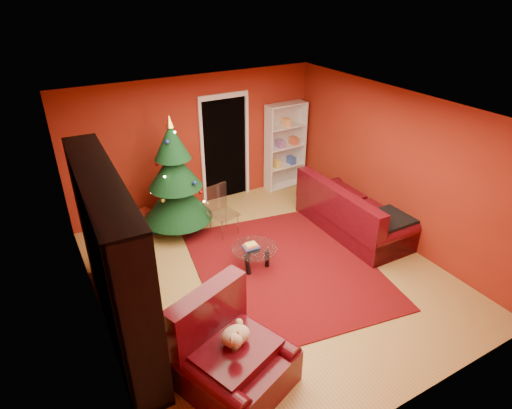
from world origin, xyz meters
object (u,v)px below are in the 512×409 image
media_unit (113,258)px  christmas_tree (175,178)px  dog (235,336)px  white_bookshelf (285,147)px  coffee_table (255,257)px  rug (286,267)px  gift_box_green (182,225)px  sofa (354,207)px  acrylic_chair (224,214)px  armchair (236,355)px  gift_box_red (145,215)px  gift_box_teal (158,223)px

media_unit → christmas_tree: size_ratio=1.34×
christmas_tree → dog: 3.55m
white_bookshelf → coffee_table: 3.20m
rug → white_bookshelf: 3.19m
gift_box_green → coffee_table: 1.73m
white_bookshelf → media_unit: bearing=-150.1°
sofa → rug: bearing=103.2°
rug → acrylic_chair: 1.52m
armchair → sofa: 3.94m
dog → gift_box_red: bearing=67.3°
christmas_tree → dog: (-0.60, -3.47, -0.37)m
media_unit → gift_box_teal: bearing=63.6°
media_unit → sofa: bearing=7.5°
media_unit → coffee_table: (2.16, 0.29, -0.93)m
gift_box_red → sofa: bearing=-34.6°
white_bookshelf → acrylic_chair: bearing=-152.0°
rug → gift_box_green: bearing=119.4°
rug → media_unit: (-2.59, -0.04, 1.11)m
rug → gift_box_teal: (-1.42, 2.13, 0.13)m
dog → acrylic_chair: bearing=46.2°
gift_box_teal → acrylic_chair: size_ratio=0.34×
armchair → coffee_table: (1.27, 1.85, -0.27)m
dog → sofa: sofa is taller
white_bookshelf → dog: bearing=-130.8°
christmas_tree → white_bookshelf: size_ratio=1.14×
christmas_tree → sofa: (2.78, -1.56, -0.58)m
armchair → white_bookshelf: bearing=30.8°
white_bookshelf → dog: 5.29m
gift_box_teal → armchair: armchair is taller
gift_box_teal → media_unit: bearing=-118.3°
gift_box_red → dog: (-0.15, -4.14, 0.58)m
rug → gift_box_red: gift_box_red is taller
media_unit → acrylic_chair: (2.17, 1.44, -0.70)m
gift_box_teal → gift_box_green: bearing=-35.6°
christmas_tree → armchair: bearing=-100.2°
white_bookshelf → dog: (-3.31, -4.12, -0.24)m
christmas_tree → acrylic_chair: bearing=-39.8°
coffee_table → acrylic_chair: acrylic_chair is taller
christmas_tree → white_bookshelf: 2.78m
christmas_tree → gift_box_red: size_ratio=9.93×
christmas_tree → white_bookshelf: christmas_tree is taller
armchair → sofa: sofa is taller
gift_box_teal → gift_box_green: size_ratio=1.10×
gift_box_teal → armchair: bearing=-94.4°
white_bookshelf → coffee_table: size_ratio=2.60×
media_unit → sofa: size_ratio=1.31×
gift_box_green → acrylic_chair: 0.84m
gift_box_green → rug: bearing=-60.6°
media_unit → acrylic_chair: size_ratio=3.48×
gift_box_red → dog: dog is taller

